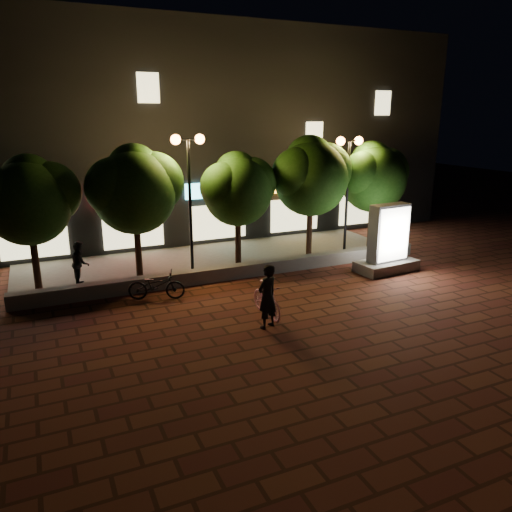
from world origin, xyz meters
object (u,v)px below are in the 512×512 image
scooter_parked (156,285)px  tree_far_right (374,175)px  ad_kiosk (388,244)px  rider (267,296)px  tree_left (135,187)px  scooter_pink (267,299)px  street_lamp_right (349,165)px  tree_right (311,174)px  pedestrian (80,263)px  tree_mid (238,187)px  tree_far_left (29,197)px  street_lamp_left (189,169)px

scooter_parked → tree_far_right: bearing=-56.5°
ad_kiosk → rider: size_ratio=1.40×
ad_kiosk → tree_left: bearing=161.0°
ad_kiosk → scooter_parked: size_ratio=1.43×
ad_kiosk → scooter_pink: size_ratio=1.51×
street_lamp_right → scooter_parked: 9.80m
tree_right → pedestrian: (-9.42, -0.08, -2.69)m
tree_left → tree_far_right: bearing=-0.0°
tree_mid → scooter_parked: size_ratio=2.42×
tree_far_left → tree_left: bearing=0.0°
street_lamp_left → scooter_parked: (-1.92, -2.20, -3.54)m
tree_mid → tree_far_right: bearing=0.0°
tree_mid → tree_far_left: bearing=180.0°
rider → ad_kiosk: bearing=-179.3°
street_lamp_left → tree_far_left: bearing=177.2°
rider → scooter_parked: size_ratio=1.02×
tree_right → ad_kiosk: (1.70, -3.09, -2.49)m
tree_left → tree_far_right: tree_left is taller
scooter_pink → scooter_parked: 3.90m
tree_far_left → pedestrian: 2.79m
street_lamp_right → rider: 9.20m
street_lamp_left → pedestrian: (-4.07, 0.19, -3.16)m
tree_far_left → tree_mid: size_ratio=1.03×
tree_mid → ad_kiosk: tree_mid is taller
ad_kiosk → scooter_parked: bearing=176.0°
rider → pedestrian: bearing=-75.9°
tree_far_right → tree_left: bearing=180.0°
tree_far_left → tree_mid: tree_far_left is taller
scooter_parked → pedestrian: 3.23m
tree_mid → ad_kiosk: bearing=-31.7°
tree_left → tree_right: size_ratio=0.97×
tree_far_left → tree_left: (3.50, 0.00, 0.15)m
tree_left → tree_far_left: bearing=-180.0°
tree_far_left → scooter_pink: 8.62m
scooter_parked → street_lamp_right: bearing=-55.9°
tree_far_right → street_lamp_right: bearing=-170.4°
tree_far_left → tree_far_right: bearing=0.0°
tree_right → ad_kiosk: 4.32m
tree_right → pedestrian: 9.80m
street_lamp_left → pedestrian: size_ratio=3.27×
tree_mid → rider: tree_mid is taller
tree_right → scooter_pink: (-4.54, -5.24, -3.04)m
tree_left → tree_right: 7.30m
tree_mid → tree_far_right: tree_far_right is taller
street_lamp_left → ad_kiosk: street_lamp_left is taller
tree_far_right → street_lamp_right: 1.66m
ad_kiosk → scooter_pink: bearing=-161.0°
tree_far_left → street_lamp_right: 12.47m
street_lamp_left → scooter_parked: 4.59m
tree_left → ad_kiosk: bearing=-19.0°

